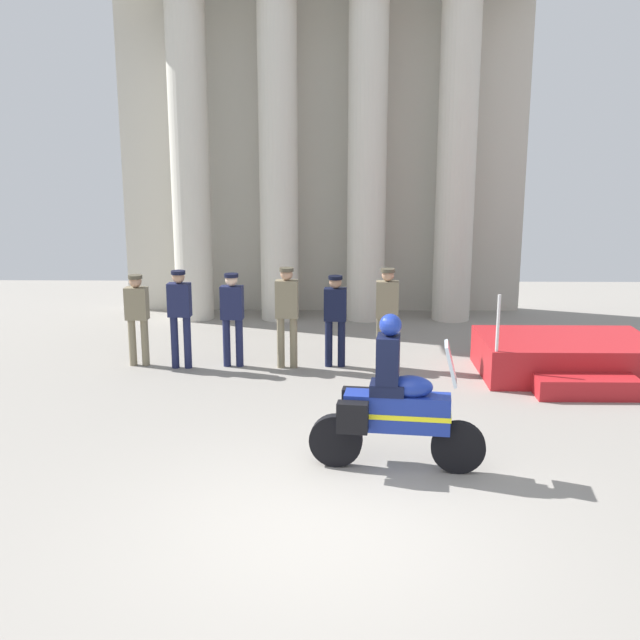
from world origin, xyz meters
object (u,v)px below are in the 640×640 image
at_px(officer_in_row_3, 287,309).
at_px(officer_in_row_4, 335,314).
at_px(reviewing_stand, 566,358).
at_px(officer_in_row_2, 232,312).
at_px(officer_in_row_1, 180,311).
at_px(motorcycle_with_rider, 391,406).
at_px(officer_in_row_5, 387,310).
at_px(officer_in_row_0, 137,313).

relative_size(officer_in_row_3, officer_in_row_4, 1.09).
distance_m(reviewing_stand, officer_in_row_2, 5.66).
distance_m(officer_in_row_1, officer_in_row_2, 0.89).
relative_size(officer_in_row_1, motorcycle_with_rider, 0.81).
bearing_deg(officer_in_row_3, officer_in_row_5, -175.60).
bearing_deg(officer_in_row_0, officer_in_row_4, -176.79).
height_order(officer_in_row_2, officer_in_row_4, officer_in_row_2).
bearing_deg(officer_in_row_5, officer_in_row_0, 2.50).
xyz_separation_m(reviewing_stand, officer_in_row_1, (-6.48, 0.38, 0.70)).
bearing_deg(officer_in_row_2, officer_in_row_5, -177.40).
xyz_separation_m(officer_in_row_0, officer_in_row_5, (4.30, -0.07, 0.08)).
distance_m(officer_in_row_0, officer_in_row_2, 1.65).
height_order(officer_in_row_4, officer_in_row_5, officer_in_row_5).
bearing_deg(officer_in_row_4, officer_in_row_5, 179.76).
bearing_deg(reviewing_stand, officer_in_row_0, 175.89).
height_order(officer_in_row_0, officer_in_row_2, officer_in_row_2).
height_order(officer_in_row_0, officer_in_row_4, officer_in_row_0).
relative_size(reviewing_stand, motorcycle_with_rider, 1.35).
bearing_deg(officer_in_row_3, officer_in_row_2, -0.64).
bearing_deg(officer_in_row_3, motorcycle_with_rider, 112.73).
distance_m(officer_in_row_0, motorcycle_with_rider, 5.91).
bearing_deg(officer_in_row_5, officer_in_row_4, -0.24).
distance_m(officer_in_row_4, motorcycle_with_rider, 4.33).
distance_m(reviewing_stand, motorcycle_with_rider, 4.96).
bearing_deg(motorcycle_with_rider, officer_in_row_0, 140.88).
xyz_separation_m(officer_in_row_5, motorcycle_with_rider, (-0.24, -4.22, -0.23)).
bearing_deg(officer_in_row_1, officer_in_row_2, -169.14).
bearing_deg(officer_in_row_4, officer_in_row_2, 4.03).
bearing_deg(officer_in_row_3, officer_in_row_0, 1.25).
height_order(officer_in_row_2, officer_in_row_3, officer_in_row_3).
bearing_deg(officer_in_row_2, motorcycle_with_rider, 122.94).
bearing_deg(reviewing_stand, officer_in_row_4, 172.45).
bearing_deg(officer_in_row_4, motorcycle_with_rider, 101.99).
xyz_separation_m(officer_in_row_1, officer_in_row_5, (3.53, 0.08, 0.02)).
relative_size(officer_in_row_2, officer_in_row_4, 1.02).
height_order(officer_in_row_1, officer_in_row_5, officer_in_row_5).
distance_m(officer_in_row_2, officer_in_row_3, 0.95).
bearing_deg(motorcycle_with_rider, officer_in_row_3, 116.78).
xyz_separation_m(officer_in_row_0, motorcycle_with_rider, (4.06, -4.29, -0.15)).
relative_size(officer_in_row_1, officer_in_row_3, 0.97).
height_order(reviewing_stand, officer_in_row_4, officer_in_row_4).
distance_m(officer_in_row_1, officer_in_row_5, 3.53).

